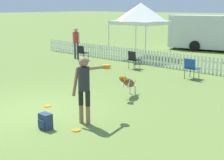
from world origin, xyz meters
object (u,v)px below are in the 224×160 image
Objects in this scene: handler_person at (85,82)px; canopy_tent_main at (141,14)px; folding_chair_center at (133,58)px; backpack_on_grass at (45,121)px; folding_chair_green_right at (191,67)px; spectator_standing at (76,40)px; equipment_trailer at (209,32)px; leaping_dog at (128,83)px; frisbee_near_handler at (76,130)px; frisbee_near_dog at (47,106)px; folding_chair_blue_left at (82,52)px.

canopy_tent_main is (-5.05, 9.16, 1.39)m from handler_person.
canopy_tent_main reaches higher than folding_chair_center.
canopy_tent_main is at bearing 114.54° from backpack_on_grass.
folding_chair_green_right is 7.18m from spectator_standing.
canopy_tent_main is 5.89m from equipment_trailer.
backpack_on_grass is 0.22× the size of spectator_standing.
leaping_dog is (-0.64, 2.51, -0.58)m from handler_person.
folding_chair_center is at bearing 117.20° from frisbee_near_handler.
frisbee_near_handler is 1.00× the size of frisbee_near_dog.
frisbee_near_dog is (-1.98, 0.67, 0.00)m from frisbee_near_handler.
backpack_on_grass is at bearing -130.55° from handler_person.
backpack_on_grass is 7.71m from folding_chair_center.
backpack_on_grass is 11.29m from canopy_tent_main.
canopy_tent_main is (-4.73, 3.01, 1.95)m from folding_chair_green_right.
leaping_dog is at bearing -56.44° from canopy_tent_main.
handler_person is at bearing -89.22° from equipment_trailer.
handler_person is 1.34m from backpack_on_grass.
canopy_tent_main is (-1.75, 2.90, 1.94)m from folding_chair_center.
spectator_standing is (-7.15, 0.36, 0.54)m from folding_chair_green_right.
handler_person is at bearing 90.25° from leaping_dog.
folding_chair_green_right reaches higher than frisbee_near_dog.
leaping_dog is at bearing 130.23° from spectator_standing.
equipment_trailer reaches higher than frisbee_near_handler.
frisbee_near_dog is at bearing 124.39° from folding_chair_blue_left.
frisbee_near_dog is 0.25× the size of folding_chair_green_right.
folding_chair_center is at bearing -58.89° from canopy_tent_main.
frisbee_near_dog is 0.55× the size of backpack_on_grass.
backpack_on_grass reaches higher than frisbee_near_dog.
handler_person is 9.20m from folding_chair_blue_left.
handler_person is 2.65m from leaping_dog.
frisbee_near_dog is 6.18m from folding_chair_green_right.
handler_person reaches higher than folding_chair_green_right.
frisbee_near_handler is 0.04× the size of equipment_trailer.
equipment_trailer is (-0.21, 8.46, 0.69)m from folding_chair_center.
leaping_dog is at bearing 126.61° from folding_chair_center.
folding_chair_center is 8.49m from equipment_trailer.
folding_chair_center is (3.43, 0.00, 0.02)m from folding_chair_blue_left.
canopy_tent_main is at bearing 118.41° from frisbee_near_handler.
folding_chair_blue_left is at bearing -120.08° from canopy_tent_main.
frisbee_near_dog is at bearing 141.34° from backpack_on_grass.
folding_chair_blue_left is at bearing 1.24° from folding_chair_center.
equipment_trailer reaches higher than handler_person.
spectator_standing is (-7.02, 7.41, 0.86)m from backpack_on_grass.
leaping_dog is 12.55m from equipment_trailer.
spectator_standing reaches higher than folding_chair_center.
handler_person is 7.93× the size of frisbee_near_handler.
folding_chair_center is 3.91m from canopy_tent_main.
folding_chair_blue_left is (-6.09, 3.74, 0.01)m from leaping_dog.
frisbee_near_dog is 0.04× the size of equipment_trailer.
folding_chair_blue_left is 3.43m from folding_chair_center.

